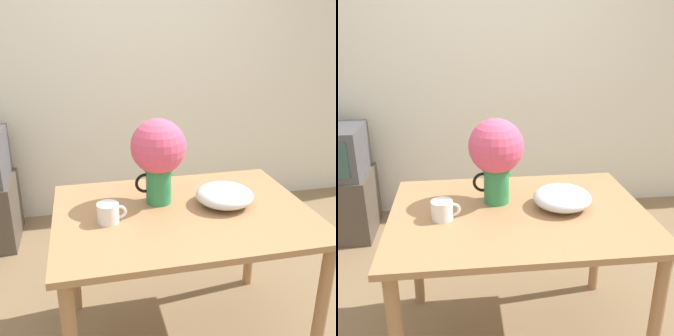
# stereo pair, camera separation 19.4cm
# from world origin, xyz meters

# --- Properties ---
(wall_back) EXTENTS (8.00, 0.05, 2.60)m
(wall_back) POSITION_xyz_m (0.00, 1.76, 1.30)
(wall_back) COLOR silver
(wall_back) RESTS_ON ground_plane
(table) EXTENTS (1.23, 0.89, 0.79)m
(table) POSITION_xyz_m (0.04, 0.04, 0.67)
(table) COLOR #A3754C
(table) RESTS_ON ground_plane
(flower_vase) EXTENTS (0.27, 0.27, 0.43)m
(flower_vase) POSITION_xyz_m (-0.06, 0.16, 1.05)
(flower_vase) COLOR #2D844C
(flower_vase) RESTS_ON table
(coffee_mug) EXTENTS (0.13, 0.10, 0.09)m
(coffee_mug) POSITION_xyz_m (-0.32, 0.00, 0.83)
(coffee_mug) COLOR white
(coffee_mug) RESTS_ON table
(white_bowl) EXTENTS (0.29, 0.29, 0.10)m
(white_bowl) POSITION_xyz_m (0.25, 0.06, 0.84)
(white_bowl) COLOR silver
(white_bowl) RESTS_ON table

